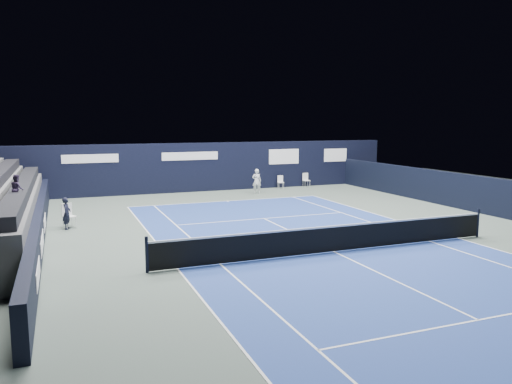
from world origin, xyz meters
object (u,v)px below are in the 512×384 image
folding_chair_back_a (281,181)px  line_judge_chair (68,214)px  tennis_player (257,181)px  folding_chair_back_b (306,179)px  tennis_net (335,238)px

folding_chair_back_a → line_judge_chair: line_judge_chair is taller
line_judge_chair → tennis_player: (11.18, 6.52, 0.18)m
folding_chair_back_b → tennis_player: 4.64m
folding_chair_back_a → tennis_player: size_ratio=0.56×
folding_chair_back_b → folding_chair_back_a: bearing=-175.6°
folding_chair_back_a → tennis_player: 2.85m
folding_chair_back_a → tennis_player: bearing=-135.3°
tennis_player → tennis_net: bearing=-100.9°
folding_chair_back_b → line_judge_chair: size_ratio=0.92×
folding_chair_back_b → tennis_net: tennis_net is taller
tennis_player → folding_chair_back_a: bearing=34.0°
line_judge_chair → folding_chair_back_a: bearing=6.2°
folding_chair_back_a → tennis_net: 16.57m
folding_chair_back_a → tennis_net: size_ratio=0.07×
folding_chair_back_b → line_judge_chair: (-15.49, -8.22, 0.05)m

